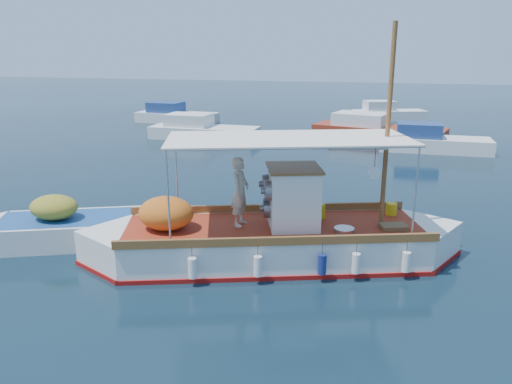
# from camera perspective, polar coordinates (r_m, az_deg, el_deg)

# --- Properties ---
(ground) EXTENTS (160.00, 160.00, 0.00)m
(ground) POSITION_cam_1_polar(r_m,az_deg,el_deg) (14.68, 1.79, -6.75)
(ground) COLOR black
(ground) RESTS_ON ground
(fishing_caique) EXTENTS (10.20, 5.33, 6.58)m
(fishing_caique) POSITION_cam_1_polar(r_m,az_deg,el_deg) (13.91, 1.72, -5.48)
(fishing_caique) COLOR white
(fishing_caique) RESTS_ON ground
(dinghy) EXTENTS (6.48, 3.81, 1.72)m
(dinghy) POSITION_cam_1_polar(r_m,az_deg,el_deg) (16.13, -19.02, -4.15)
(dinghy) COLOR white
(dinghy) RESTS_ON ground
(bg_boat_nw) EXTENTS (7.11, 2.47, 1.80)m
(bg_boat_nw) POSITION_cam_1_polar(r_m,az_deg,el_deg) (33.34, -6.28, 6.94)
(bg_boat_nw) COLOR silver
(bg_boat_nw) RESTS_ON ground
(bg_boat_n) EXTENTS (8.88, 4.78, 1.80)m
(bg_boat_n) POSITION_cam_1_polar(r_m,az_deg,el_deg) (34.32, 13.40, 6.86)
(bg_boat_n) COLOR maroon
(bg_boat_n) RESTS_ON ground
(bg_boat_ne) EXTENTS (6.15, 2.20, 1.80)m
(bg_boat_ne) POSITION_cam_1_polar(r_m,az_deg,el_deg) (30.68, 19.39, 5.35)
(bg_boat_ne) COLOR silver
(bg_boat_ne) RESTS_ON ground
(bg_boat_far_w) EXTENTS (6.66, 2.74, 1.80)m
(bg_boat_far_w) POSITION_cam_1_polar(r_m,az_deg,el_deg) (41.27, -9.28, 8.55)
(bg_boat_far_w) COLOR silver
(bg_boat_far_w) RESTS_ON ground
(bg_boat_far_n) EXTENTS (6.26, 3.98, 1.80)m
(bg_boat_far_n) POSITION_cam_1_polar(r_m,az_deg,el_deg) (43.49, 14.74, 8.61)
(bg_boat_far_n) COLOR silver
(bg_boat_far_n) RESTS_ON ground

